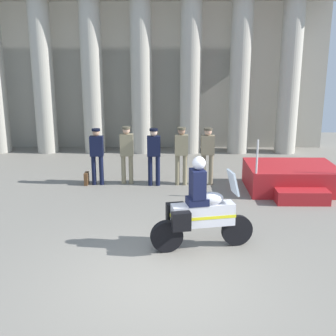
# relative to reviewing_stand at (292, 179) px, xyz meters

# --- Properties ---
(ground_plane) EXTENTS (28.00, 28.00, 0.00)m
(ground_plane) POSITION_rel_reviewing_stand_xyz_m (-3.60, -5.09, -0.34)
(ground_plane) COLOR gray
(colonnade_backdrop) EXTENTS (14.29, 1.64, 6.72)m
(colonnade_backdrop) POSITION_rel_reviewing_stand_xyz_m (-4.52, 5.21, 3.07)
(colonnade_backdrop) COLOR #A49F91
(colonnade_backdrop) RESTS_ON ground_plane
(reviewing_stand) EXTENTS (2.46, 2.34, 1.61)m
(reviewing_stand) POSITION_rel_reviewing_stand_xyz_m (0.00, 0.00, 0.00)
(reviewing_stand) COLOR #B21E23
(reviewing_stand) RESTS_ON ground_plane
(officer_in_row_0) EXTENTS (0.39, 0.24, 1.66)m
(officer_in_row_0) POSITION_rel_reviewing_stand_xyz_m (-5.54, 0.48, 0.64)
(officer_in_row_0) COLOR black
(officer_in_row_0) RESTS_ON ground_plane
(officer_in_row_1) EXTENTS (0.39, 0.24, 1.71)m
(officer_in_row_1) POSITION_rel_reviewing_stand_xyz_m (-4.68, 0.57, 0.67)
(officer_in_row_1) COLOR #847A5B
(officer_in_row_1) RESTS_ON ground_plane
(officer_in_row_2) EXTENTS (0.39, 0.24, 1.68)m
(officer_in_row_2) POSITION_rel_reviewing_stand_xyz_m (-3.89, 0.41, 0.65)
(officer_in_row_2) COLOR black
(officer_in_row_2) RESTS_ON ground_plane
(officer_in_row_3) EXTENTS (0.39, 0.24, 1.71)m
(officer_in_row_3) POSITION_rel_reviewing_stand_xyz_m (-3.10, 0.49, 0.67)
(officer_in_row_3) COLOR #847A5B
(officer_in_row_3) RESTS_ON ground_plane
(officer_in_row_4) EXTENTS (0.39, 0.24, 1.69)m
(officer_in_row_4) POSITION_rel_reviewing_stand_xyz_m (-2.34, 0.52, 0.66)
(officer_in_row_4) COLOR #7A7056
(officer_in_row_4) RESTS_ON ground_plane
(motorcycle_with_rider) EXTENTS (2.07, 0.82, 1.90)m
(motorcycle_with_rider) POSITION_rel_reviewing_stand_xyz_m (-2.82, -3.78, 0.45)
(motorcycle_with_rider) COLOR black
(motorcycle_with_rider) RESTS_ON ground_plane
(briefcase_on_ground) EXTENTS (0.10, 0.32, 0.36)m
(briefcase_on_ground) POSITION_rel_reviewing_stand_xyz_m (-5.88, 0.49, -0.16)
(briefcase_on_ground) COLOR brown
(briefcase_on_ground) RESTS_ON ground_plane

